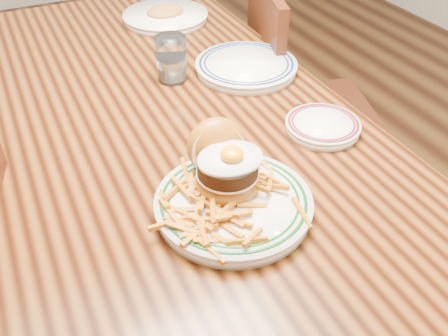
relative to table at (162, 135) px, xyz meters
name	(u,v)px	position (x,y,z in m)	size (l,w,h in m)	color
floor	(177,297)	(0.00, 0.00, -0.66)	(6.00, 6.00, 0.00)	black
table	(162,135)	(0.00, 0.00, 0.00)	(0.85, 1.60, 0.75)	black
chair_right	(295,104)	(0.56, 0.22, -0.18)	(0.53, 0.53, 0.91)	#3A190C
main_plate	(231,189)	(0.00, -0.40, 0.13)	(0.29, 0.30, 0.14)	white
side_plate	(323,125)	(0.30, -0.27, 0.10)	(0.17, 0.18, 0.03)	white
rear_plate	(246,66)	(0.27, 0.06, 0.11)	(0.27, 0.27, 0.03)	white
water_glass	(172,61)	(0.08, 0.11, 0.14)	(0.08, 0.08, 0.12)	white
far_plate	(165,16)	(0.20, 0.49, 0.10)	(0.28, 0.28, 0.05)	white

